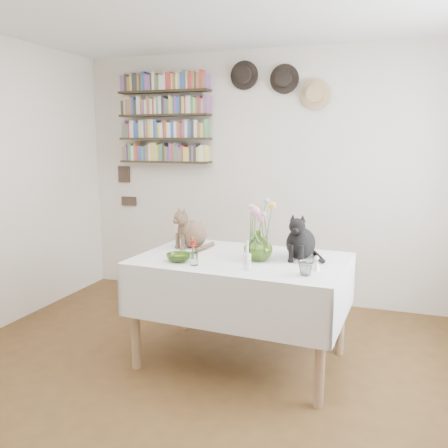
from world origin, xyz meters
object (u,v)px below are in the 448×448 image
at_px(flower_vase, 258,246).
at_px(dining_table, 242,284).
at_px(bookshelf_unit, 165,119).
at_px(tabby_cat, 194,226).
at_px(black_cat, 301,235).

bearing_deg(flower_vase, dining_table, 167.45).
bearing_deg(bookshelf_unit, tabby_cat, -55.27).
relative_size(dining_table, tabby_cat, 4.67).
bearing_deg(tabby_cat, bookshelf_unit, 157.38).
relative_size(flower_vase, bookshelf_unit, 0.21).
relative_size(dining_table, flower_vase, 7.24).
relative_size(tabby_cat, black_cat, 0.96).
distance_m(dining_table, black_cat, 0.56).
xyz_separation_m(black_cat, bookshelf_unit, (-1.68, 1.27, 0.88)).
xyz_separation_m(dining_table, tabby_cat, (-0.46, 0.22, 0.36)).
bearing_deg(dining_table, bookshelf_unit, 132.52).
xyz_separation_m(black_cat, flower_vase, (-0.27, -0.16, -0.06)).
bearing_deg(black_cat, flower_vase, -146.75).
bearing_deg(flower_vase, black_cat, 30.39).
xyz_separation_m(dining_table, bookshelf_unit, (-1.28, 1.40, 1.25)).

